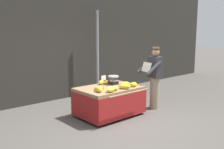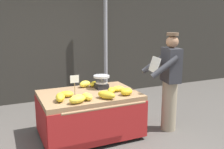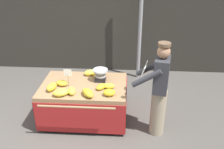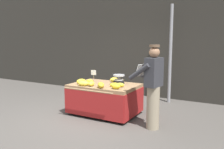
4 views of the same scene
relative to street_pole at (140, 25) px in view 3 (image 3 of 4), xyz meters
The scene contains 16 objects.
ground_plane 3.08m from the street_pole, 117.88° to the right, with size 60.00×60.00×0.00m, color #514C47.
street_pole is the anchor object (origin of this frame).
banana_cart 2.32m from the street_pole, 120.28° to the right, with size 1.60×1.30×0.74m.
weighing_scale 1.93m from the street_pole, 115.17° to the right, with size 0.28×0.28×0.23m.
price_sign 2.40m from the street_pole, 124.70° to the right, with size 0.14×0.01×0.34m.
banana_bunch_0 1.83m from the street_pole, 119.98° to the right, with size 0.12×0.23×0.09m, color gold.
banana_bunch_1 2.50m from the street_pole, 127.59° to the right, with size 0.16×0.22×0.10m, color gold.
banana_bunch_2 2.60m from the street_pole, 119.25° to the right, with size 0.12×0.22×0.11m, color yellow.
banana_bunch_3 1.89m from the street_pole, 124.88° to the right, with size 0.13×0.22×0.12m, color yellow.
banana_bunch_4 2.37m from the street_pole, 104.64° to the right, with size 0.16×0.20×0.12m, color gold.
banana_bunch_5 2.52m from the street_pole, 112.66° to the right, with size 0.15×0.30×0.12m, color gold.
banana_bunch_6 2.22m from the street_pole, 110.34° to the right, with size 0.12×0.22×0.09m, color gold.
banana_bunch_7 2.71m from the street_pole, 127.59° to the right, with size 0.13×0.25×0.12m, color yellow.
banana_bunch_8 2.15m from the street_pole, 107.17° to the right, with size 0.13×0.21×0.09m, color yellow.
banana_bunch_9 2.74m from the street_pole, 121.71° to the right, with size 0.17×0.27×0.12m, color yellow.
vendor_person 2.29m from the street_pole, 83.37° to the right, with size 0.65×0.60×1.71m.
Camera 3 is at (0.99, -3.40, 2.94)m, focal length 39.43 mm.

